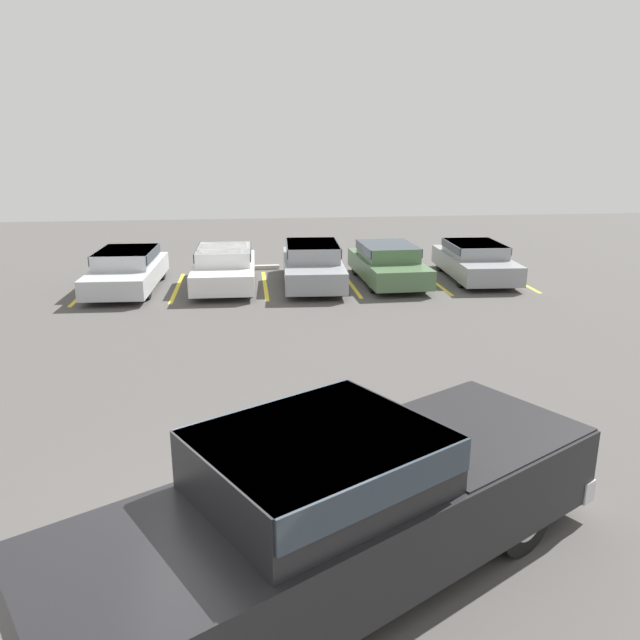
{
  "coord_description": "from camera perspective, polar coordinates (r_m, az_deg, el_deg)",
  "views": [
    {
      "loc": [
        -0.03,
        -6.0,
        4.44
      ],
      "look_at": [
        1.34,
        5.65,
        1.0
      ],
      "focal_mm": 35.0,
      "sensor_mm": 36.0,
      "label": 1
    }
  ],
  "objects": [
    {
      "name": "stall_stripe_a",
      "position": [
        20.2,
        -20.55,
        2.59
      ],
      "size": [
        0.12,
        4.03,
        0.01
      ],
      "primitive_type": "cube",
      "color": "yellow",
      "rests_on": "ground_plane"
    },
    {
      "name": "parked_sedan_a",
      "position": [
        19.79,
        -17.22,
        4.54
      ],
      "size": [
        1.95,
        4.57,
        1.2
      ],
      "rotation": [
        0.0,
        0.0,
        -1.61
      ],
      "color": "#B7BABF",
      "rests_on": "ground_plane"
    },
    {
      "name": "ground_plane",
      "position": [
        7.46,
        -5.49,
        -20.23
      ],
      "size": [
        60.0,
        60.0,
        0.0
      ],
      "primitive_type": "plane",
      "color": "#4C4947"
    },
    {
      "name": "parked_sedan_c",
      "position": [
        19.57,
        -0.7,
        5.28
      ],
      "size": [
        2.0,
        4.76,
        1.29
      ],
      "rotation": [
        0.0,
        0.0,
        -1.62
      ],
      "color": "gray",
      "rests_on": "ground_plane"
    },
    {
      "name": "wheel_stop_curb",
      "position": [
        22.04,
        -5.96,
        4.81
      ],
      "size": [
        1.69,
        0.2,
        0.14
      ],
      "primitive_type": "cube",
      "color": "#B7B2A8",
      "rests_on": "ground_plane"
    },
    {
      "name": "stall_stripe_e",
      "position": [
        20.47,
        10.26,
        3.55
      ],
      "size": [
        0.12,
        4.03,
        0.01
      ],
      "primitive_type": "cube",
      "color": "yellow",
      "rests_on": "ground_plane"
    },
    {
      "name": "parked_sedan_d",
      "position": [
        19.96,
        6.21,
        5.3
      ],
      "size": [
        1.89,
        4.36,
        1.22
      ],
      "rotation": [
        0.0,
        0.0,
        -1.54
      ],
      "color": "#4C6B47",
      "rests_on": "ground_plane"
    },
    {
      "name": "stall_stripe_f",
      "position": [
        21.41,
        17.21,
        3.63
      ],
      "size": [
        0.12,
        4.03,
        0.01
      ],
      "primitive_type": "cube",
      "color": "yellow",
      "rests_on": "ground_plane"
    },
    {
      "name": "stall_stripe_d",
      "position": [
        19.86,
        2.78,
        3.4
      ],
      "size": [
        0.12,
        4.03,
        0.01
      ],
      "primitive_type": "cube",
      "color": "yellow",
      "rests_on": "ground_plane"
    },
    {
      "name": "pickup_truck",
      "position": [
        6.6,
        2.23,
        -16.4
      ],
      "size": [
        6.32,
        4.8,
        1.74
      ],
      "rotation": [
        0.0,
        0.0,
        0.53
      ],
      "color": "black",
      "rests_on": "ground_plane"
    },
    {
      "name": "stall_stripe_b",
      "position": [
        19.72,
        -12.91,
        2.91
      ],
      "size": [
        0.12,
        4.03,
        0.01
      ],
      "primitive_type": "cube",
      "color": "yellow",
      "rests_on": "ground_plane"
    },
    {
      "name": "parked_sedan_b",
      "position": [
        19.48,
        -8.71,
        4.91
      ],
      "size": [
        1.9,
        4.33,
        1.2
      ],
      "rotation": [
        0.0,
        0.0,
        -1.59
      ],
      "color": "silver",
      "rests_on": "ground_plane"
    },
    {
      "name": "stall_stripe_c",
      "position": [
        19.61,
        -5.04,
        3.19
      ],
      "size": [
        0.12,
        4.03,
        0.01
      ],
      "primitive_type": "cube",
      "color": "yellow",
      "rests_on": "ground_plane"
    },
    {
      "name": "parked_sedan_e",
      "position": [
        21.04,
        13.97,
        5.39
      ],
      "size": [
        2.0,
        4.4,
        1.16
      ],
      "rotation": [
        0.0,
        0.0,
        -1.62
      ],
      "color": "gray",
      "rests_on": "ground_plane"
    }
  ]
}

